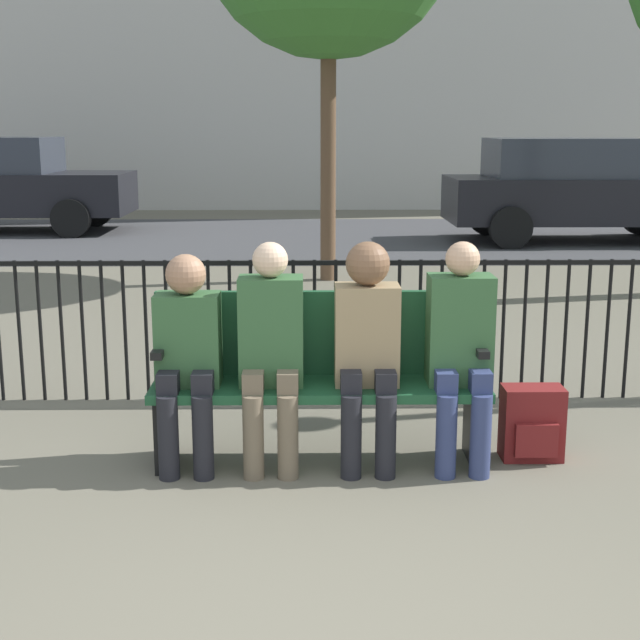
% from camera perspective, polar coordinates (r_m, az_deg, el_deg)
% --- Properties ---
extents(park_bench, '(1.81, 0.45, 0.92)m').
position_cam_1_polar(park_bench, '(4.87, -0.01, -3.29)').
color(park_bench, '#194728').
rests_on(park_bench, ground).
extents(seated_person_0, '(0.34, 0.39, 1.16)m').
position_cam_1_polar(seated_person_0, '(4.75, -8.49, -1.90)').
color(seated_person_0, black).
rests_on(seated_person_0, ground).
extents(seated_person_1, '(0.34, 0.39, 1.22)m').
position_cam_1_polar(seated_person_1, '(4.71, -3.16, -1.62)').
color(seated_person_1, brown).
rests_on(seated_person_1, ground).
extents(seated_person_2, '(0.34, 0.39, 1.22)m').
position_cam_1_polar(seated_person_2, '(4.71, 3.04, -1.37)').
color(seated_person_2, black).
rests_on(seated_person_2, ground).
extents(seated_person_3, '(0.34, 0.39, 1.22)m').
position_cam_1_polar(seated_person_3, '(4.77, 8.99, -1.57)').
color(seated_person_3, navy).
rests_on(seated_person_3, ground).
extents(backpack, '(0.33, 0.23, 0.41)m').
position_cam_1_polar(backpack, '(5.08, 13.42, -6.49)').
color(backpack, maroon).
rests_on(backpack, ground).
extents(fence_railing, '(9.01, 0.03, 0.95)m').
position_cam_1_polar(fence_railing, '(5.91, -0.31, 0.13)').
color(fence_railing, black).
rests_on(fence_railing, ground).
extents(street_surface, '(24.00, 6.00, 0.01)m').
position_cam_1_polar(street_surface, '(14.72, -0.54, 5.29)').
color(street_surface, '#3D3D3F').
rests_on(street_surface, ground).
extents(parked_car_0, '(4.20, 1.94, 1.62)m').
position_cam_1_polar(parked_car_0, '(16.48, -19.73, 8.26)').
color(parked_car_0, black).
rests_on(parked_car_0, ground).
extents(parked_car_1, '(4.20, 1.94, 1.62)m').
position_cam_1_polar(parked_car_1, '(14.76, 16.07, 8.10)').
color(parked_car_1, black).
rests_on(parked_car_1, ground).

